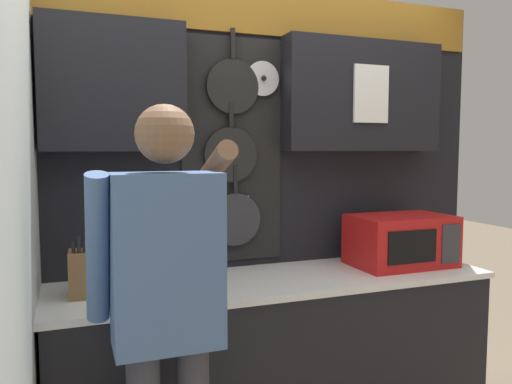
# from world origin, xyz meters

# --- Properties ---
(base_cabinet_counter) EXTENTS (2.20, 0.61, 0.89)m
(base_cabinet_counter) POSITION_xyz_m (0.00, -0.00, 0.44)
(base_cabinet_counter) COLOR black
(base_cabinet_counter) RESTS_ON ground_plane
(back_wall_unit) EXTENTS (2.77, 0.22, 2.39)m
(back_wall_unit) POSITION_xyz_m (0.01, 0.27, 1.46)
(back_wall_unit) COLOR black
(back_wall_unit) RESTS_ON ground_plane
(side_wall) EXTENTS (0.04, 1.60, 2.39)m
(side_wall) POSITION_xyz_m (-1.12, -0.41, 1.20)
(side_wall) COLOR silver
(side_wall) RESTS_ON ground_plane
(microwave) EXTENTS (0.54, 0.36, 0.28)m
(microwave) POSITION_xyz_m (0.74, 0.00, 1.03)
(microwave) COLOR red
(microwave) RESTS_ON base_cabinet_counter
(knife_block) EXTENTS (0.12, 0.15, 0.27)m
(knife_block) POSITION_xyz_m (-0.92, 0.00, 0.99)
(knife_block) COLOR brown
(knife_block) RESTS_ON base_cabinet_counter
(utensil_crock) EXTENTS (0.10, 0.10, 0.34)m
(utensil_crock) POSITION_xyz_m (-0.49, 0.01, 0.97)
(utensil_crock) COLOR white
(utensil_crock) RESTS_ON base_cabinet_counter
(person) EXTENTS (0.54, 0.64, 1.69)m
(person) POSITION_xyz_m (-0.65, -0.51, 1.01)
(person) COLOR #383842
(person) RESTS_ON ground_plane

